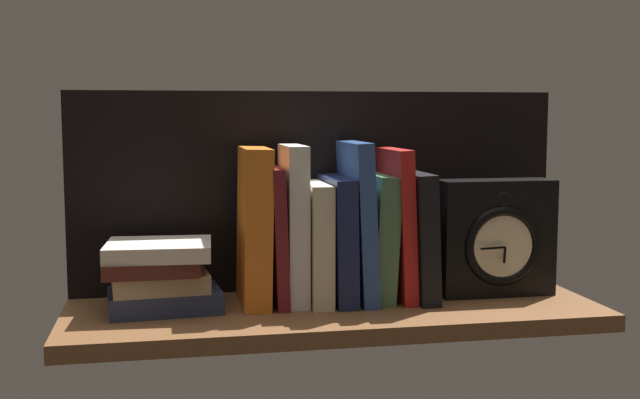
# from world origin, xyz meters

# --- Properties ---
(ground_plane) EXTENTS (0.80, 0.27, 0.03)m
(ground_plane) POSITION_xyz_m (0.00, 0.00, -0.01)
(ground_plane) COLOR brown
(back_panel) EXTENTS (0.80, 0.01, 0.33)m
(back_panel) POSITION_xyz_m (0.00, 0.13, 0.16)
(back_panel) COLOR black
(back_panel) RESTS_ON ground_plane
(book_orange_pandolfini) EXTENTS (0.05, 0.13, 0.24)m
(book_orange_pandolfini) POSITION_xyz_m (-0.12, 0.04, 0.12)
(book_orange_pandolfini) COLOR orange
(book_orange_pandolfini) RESTS_ON ground_plane
(book_maroon_dawkins) EXTENTS (0.03, 0.14, 0.21)m
(book_maroon_dawkins) POSITION_xyz_m (-0.08, 0.04, 0.10)
(book_maroon_dawkins) COLOR maroon
(book_maroon_dawkins) RESTS_ON ground_plane
(book_white_catcher) EXTENTS (0.03, 0.12, 0.24)m
(book_white_catcher) POSITION_xyz_m (-0.06, 0.04, 0.12)
(book_white_catcher) COLOR silver
(book_white_catcher) RESTS_ON ground_plane
(book_cream_twain) EXTENTS (0.03, 0.14, 0.18)m
(book_cream_twain) POSITION_xyz_m (-0.02, 0.04, 0.09)
(book_cream_twain) COLOR beige
(book_cream_twain) RESTS_ON ground_plane
(book_navy_bierce) EXTENTS (0.04, 0.15, 0.19)m
(book_navy_bierce) POSITION_xyz_m (0.01, 0.04, 0.10)
(book_navy_bierce) COLOR #192147
(book_navy_bierce) RESTS_ON ground_plane
(book_blue_modern) EXTENTS (0.04, 0.15, 0.25)m
(book_blue_modern) POSITION_xyz_m (0.04, 0.04, 0.12)
(book_blue_modern) COLOR #2D4C8E
(book_blue_modern) RESTS_ON ground_plane
(book_green_romantic) EXTENTS (0.04, 0.14, 0.20)m
(book_green_romantic) POSITION_xyz_m (0.08, 0.04, 0.10)
(book_green_romantic) COLOR #476B44
(book_green_romantic) RESTS_ON ground_plane
(book_red_requiem) EXTENTS (0.03, 0.14, 0.24)m
(book_red_requiem) POSITION_xyz_m (0.11, 0.04, 0.12)
(book_red_requiem) COLOR red
(book_red_requiem) RESTS_ON ground_plane
(book_black_skeptic) EXTENTS (0.04, 0.17, 0.20)m
(book_black_skeptic) POSITION_xyz_m (0.14, 0.04, 0.10)
(book_black_skeptic) COLOR black
(book_black_skeptic) RESTS_ON ground_plane
(framed_clock) EXTENTS (0.19, 0.07, 0.19)m
(framed_clock) POSITION_xyz_m (0.27, 0.03, 0.09)
(framed_clock) COLOR black
(framed_clock) RESTS_ON ground_plane
(book_stack_side) EXTENTS (0.17, 0.13, 0.10)m
(book_stack_side) POSITION_xyz_m (-0.26, 0.02, 0.05)
(book_stack_side) COLOR #232D4C
(book_stack_side) RESTS_ON ground_plane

